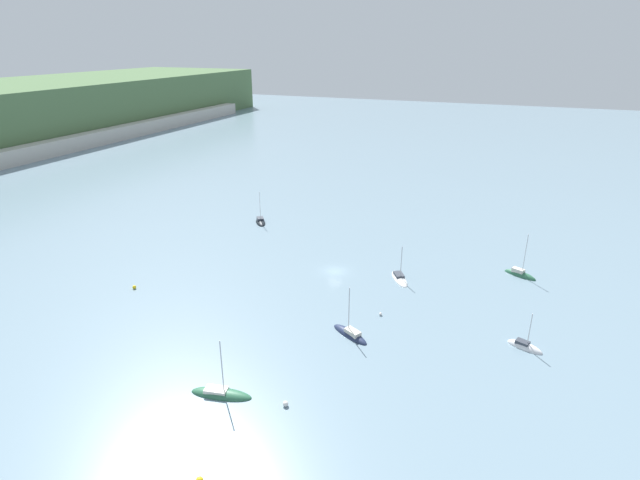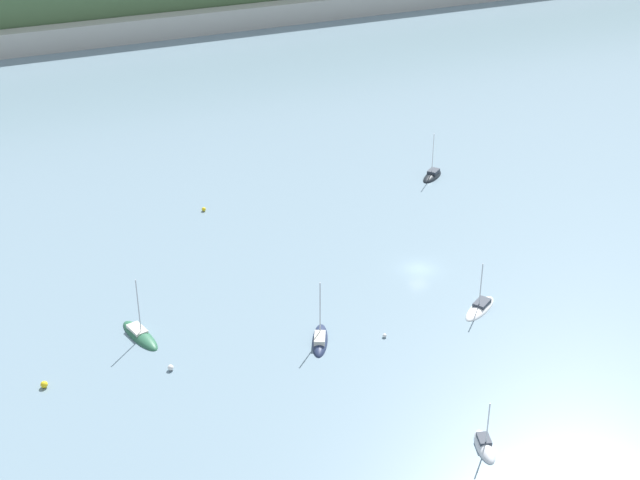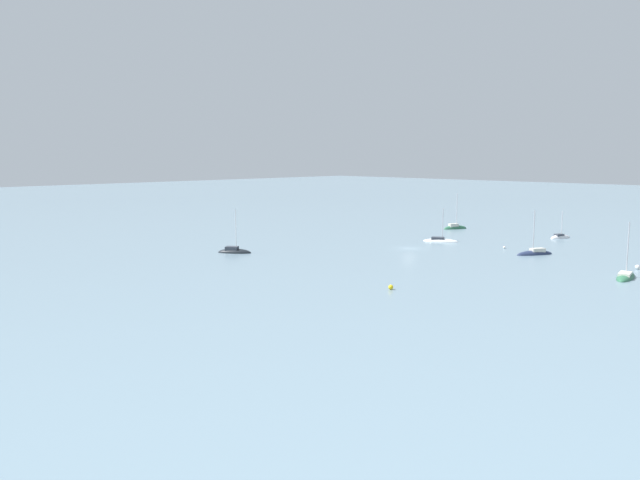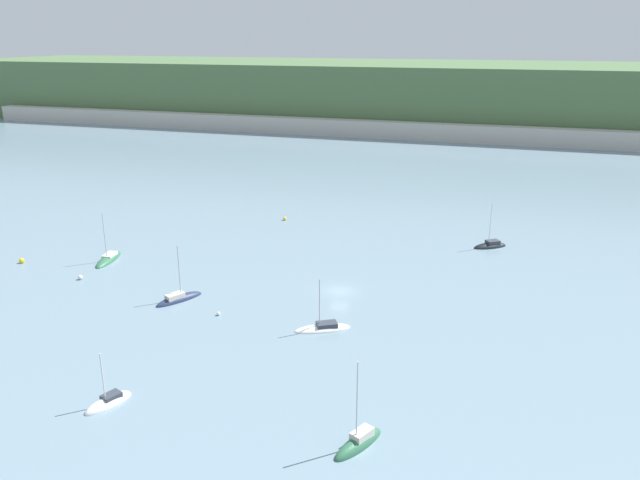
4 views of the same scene
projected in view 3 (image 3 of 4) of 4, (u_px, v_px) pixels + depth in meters
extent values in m
plane|color=slate|center=(409.00, 249.00, 120.28)|extent=(600.00, 600.00, 0.00)
ellipsoid|color=white|center=(441.00, 241.00, 130.09)|extent=(7.35, 5.53, 1.24)
cube|color=#333842|center=(438.00, 238.00, 130.15)|extent=(3.02, 2.65, 0.58)
cylinder|color=#B2B2B7|center=(443.00, 224.00, 129.51)|extent=(0.14, 0.14, 6.55)
ellipsoid|color=#2D6647|center=(625.00, 278.00, 91.70)|extent=(3.77, 8.43, 1.62)
cube|color=silver|center=(625.00, 274.00, 91.07)|extent=(2.11, 3.18, 0.47)
cylinder|color=#B2B2B7|center=(628.00, 248.00, 91.45)|extent=(0.14, 0.14, 7.76)
ellipsoid|color=#232D4C|center=(535.00, 255.00, 112.93)|extent=(5.17, 7.27, 1.58)
cube|color=beige|center=(537.00, 250.00, 112.98)|extent=(2.42, 2.93, 0.72)
cylinder|color=#B2B2B7|center=(534.00, 232.00, 112.26)|extent=(0.14, 0.14, 7.60)
ellipsoid|color=#2D6647|center=(455.00, 229.00, 152.17)|extent=(4.19, 6.42, 1.80)
cube|color=beige|center=(453.00, 225.00, 151.87)|extent=(2.03, 2.56, 0.84)
cylinder|color=silver|center=(457.00, 210.00, 151.65)|extent=(0.14, 0.14, 8.19)
ellipsoid|color=black|center=(235.00, 253.00, 115.05)|extent=(6.41, 5.47, 1.57)
cube|color=#333842|center=(232.00, 248.00, 115.02)|extent=(2.75, 2.59, 0.74)
cylinder|color=silver|center=(236.00, 230.00, 114.42)|extent=(0.14, 0.14, 7.62)
ellipsoid|color=silver|center=(560.00, 238.00, 135.06)|extent=(3.53, 5.54, 1.68)
cube|color=#333842|center=(559.00, 235.00, 134.80)|extent=(1.84, 2.21, 0.52)
cylinder|color=silver|center=(562.00, 224.00, 134.74)|extent=(0.14, 0.14, 5.39)
sphere|color=white|center=(637.00, 267.00, 98.48)|extent=(0.71, 0.71, 0.71)
sphere|color=white|center=(504.00, 247.00, 120.12)|extent=(0.51, 0.51, 0.51)
sphere|color=yellow|center=(391.00, 287.00, 83.64)|extent=(0.67, 0.67, 0.67)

